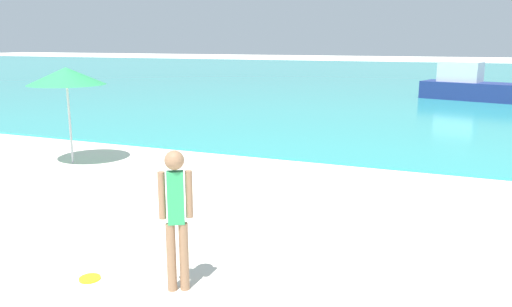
% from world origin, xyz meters
% --- Properties ---
extents(water, '(160.00, 60.00, 0.06)m').
position_xyz_m(water, '(0.00, 42.97, 0.03)').
color(water, teal).
rests_on(water, ground).
extents(person_standing, '(0.33, 0.23, 1.62)m').
position_xyz_m(person_standing, '(0.80, 6.43, 0.92)').
color(person_standing, '#936B4C').
rests_on(person_standing, ground).
extents(frisbee, '(0.25, 0.25, 0.03)m').
position_xyz_m(frisbee, '(-0.31, 6.24, 0.01)').
color(frisbee, yellow).
rests_on(frisbee, ground).
extents(boat_far, '(5.38, 3.00, 1.74)m').
position_xyz_m(boat_far, '(3.94, 27.83, 0.66)').
color(boat_far, navy).
rests_on(boat_far, water).
extents(beach_umbrella, '(1.72, 1.72, 2.19)m').
position_xyz_m(beach_umbrella, '(-4.67, 10.82, 2.00)').
color(beach_umbrella, '#B7B7BC').
rests_on(beach_umbrella, ground).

